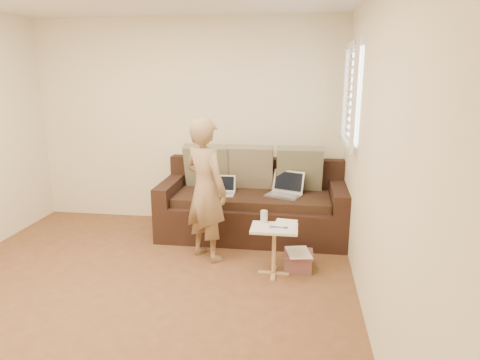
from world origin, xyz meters
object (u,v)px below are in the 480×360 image
(laptop_silver, at_px, (284,196))
(person, at_px, (206,190))
(laptop_white, at_px, (222,195))
(drinking_glass, at_px, (264,217))
(side_table, at_px, (274,251))
(sofa, at_px, (253,201))
(striped_box, at_px, (298,261))

(laptop_silver, relative_size, person, 0.26)
(laptop_white, relative_size, drinking_glass, 2.45)
(laptop_silver, height_order, drinking_glass, laptop_silver)
(laptop_silver, distance_m, drinking_glass, 0.87)
(laptop_white, bearing_deg, side_table, -55.20)
(sofa, relative_size, laptop_white, 7.49)
(side_table, relative_size, striped_box, 1.70)
(laptop_white, distance_m, drinking_glass, 0.99)
(drinking_glass, bearing_deg, sofa, 103.28)
(sofa, height_order, side_table, sofa)
(person, bearing_deg, drinking_glass, -160.46)
(drinking_glass, distance_m, striped_box, 0.58)
(laptop_white, bearing_deg, drinking_glass, -56.34)
(laptop_silver, relative_size, striped_box, 1.35)
(side_table, bearing_deg, drinking_glass, 133.25)
(laptop_white, distance_m, person, 0.68)
(drinking_glass, bearing_deg, laptop_silver, 79.49)
(drinking_glass, bearing_deg, striped_box, 4.40)
(sofa, xyz_separation_m, striped_box, (0.56, -0.88, -0.33))
(laptop_silver, bearing_deg, sofa, -165.70)
(sofa, distance_m, laptop_white, 0.38)
(side_table, height_order, drinking_glass, drinking_glass)
(laptop_white, height_order, striped_box, laptop_white)
(laptop_silver, distance_m, side_table, 1.02)
(person, height_order, striped_box, person)
(drinking_glass, height_order, striped_box, drinking_glass)
(laptop_white, bearing_deg, sofa, 12.86)
(side_table, xyz_separation_m, drinking_glass, (-0.11, 0.12, 0.31))
(laptop_silver, distance_m, laptop_white, 0.73)
(laptop_silver, bearing_deg, laptop_white, -155.36)
(person, bearing_deg, side_table, -166.46)
(sofa, distance_m, side_table, 1.08)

